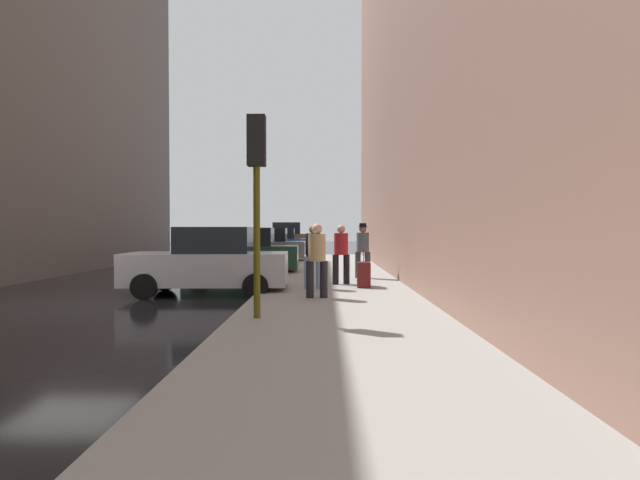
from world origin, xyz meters
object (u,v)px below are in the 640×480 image
Objects in this scene: fire_hydrant at (291,262)px; pedestrian_in_tan_coat at (317,256)px; parked_dark_green_sedan at (244,253)px; traffic_light at (257,171)px; pedestrian_in_jeans at (313,253)px; parked_bronze_suv at (285,238)px; parked_silver_sedan at (209,263)px; rolling_suitcase at (364,275)px; pedestrian_in_red_jacket at (341,251)px; pedestrian_with_beanie at (363,248)px; parked_blue_sedan at (277,243)px; parked_gray_coupe at (265,246)px.

pedestrian_in_tan_coat is (1.08, -7.15, 0.61)m from fire_hydrant.
traffic_light reaches higher than parked_dark_green_sedan.
parked_dark_green_sedan is at bearing 116.72° from pedestrian_in_jeans.
traffic_light is (1.85, -29.37, 1.73)m from parked_bronze_suv.
parked_silver_sedan is 4.10× the size of rolling_suitcase.
parked_silver_sedan is 3.72m from pedestrian_in_red_jacket.
parked_silver_sedan is at bearing -177.59° from pedestrian_in_jeans.
parked_bronze_suv is 22.54m from pedestrian_with_beanie.
parked_blue_sedan is at bearing 97.56° from fire_hydrant.
rolling_suitcase is (1.37, 0.33, -0.61)m from pedestrian_in_jeans.
traffic_light is (1.85, -4.29, 1.91)m from parked_silver_sedan.
pedestrian_with_beanie is 1.04× the size of pedestrian_in_tan_coat.
parked_bronze_suv reaches higher than pedestrian_in_jeans.
parked_blue_sedan is 16.66m from pedestrian_with_beanie.
fire_hydrant is at bearing 100.18° from pedestrian_in_jeans.
pedestrian_in_red_jacket is at bearing 72.82° from traffic_light.
pedestrian_with_beanie is 1.71× the size of rolling_suitcase.
rolling_suitcase is (0.60, -0.69, -0.61)m from pedestrian_in_red_jacket.
fire_hydrant is at bearing 111.86° from pedestrian_in_red_jacket.
rolling_suitcase is (4.13, -18.59, -0.36)m from parked_blue_sedan.
traffic_light is 7.81m from pedestrian_with_beanie.
pedestrian_in_red_jacket reaches higher than parked_blue_sedan.
fire_hydrant is (1.80, 5.46, -0.35)m from parked_silver_sedan.
rolling_suitcase is (2.28, 4.74, -2.27)m from traffic_light.
parked_gray_coupe is 11.73m from pedestrian_in_red_jacket.
rolling_suitcase is at bearing -49.34° from pedestrian_in_red_jacket.
fire_hydrant is 5.46m from pedestrian_in_jeans.
traffic_light is (1.85, -16.62, 1.91)m from parked_gray_coupe.
pedestrian_in_red_jacket is at bearing -112.84° from pedestrian_with_beanie.
pedestrian_with_beanie is (4.30, -22.13, 0.10)m from parked_bronze_suv.
traffic_light is at bearing -85.46° from parked_blue_sedan.
parked_bronze_suv reaches higher than parked_blue_sedan.
traffic_light is 2.11× the size of pedestrian_in_tan_coat.
pedestrian_with_beanie is 4.86m from pedestrian_in_tan_coat.
parked_silver_sedan is 1.01× the size of parked_gray_coupe.
parked_dark_green_sedan is at bearing 90.00° from parked_silver_sedan.
parked_dark_green_sedan is at bearing 148.32° from pedestrian_with_beanie.
parked_bronze_suv is at bearing 100.99° from pedestrian_with_beanie.
fire_hydrant is at bearing -4.65° from parked_dark_green_sedan.
pedestrian_in_tan_coat is (2.88, -7.30, 0.26)m from parked_dark_green_sedan.
pedestrian_in_tan_coat is 2.56m from rolling_suitcase.
parked_bronze_suv is at bearing 93.61° from traffic_light.
parked_blue_sedan is 1.18× the size of traffic_light.
parked_gray_coupe is 7.11m from fire_hydrant.
rolling_suitcase is at bearing -70.83° from parked_gray_coupe.
parked_bronze_suv is (-0.00, 12.75, 0.18)m from parked_gray_coupe.
pedestrian_with_beanie is 1.04× the size of pedestrian_in_jeans.
parked_blue_sedan is at bearing 101.17° from pedestrian_in_red_jacket.
parked_dark_green_sedan is 6.15m from pedestrian_in_jeans.
parked_blue_sedan is at bearing 90.00° from parked_gray_coupe.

